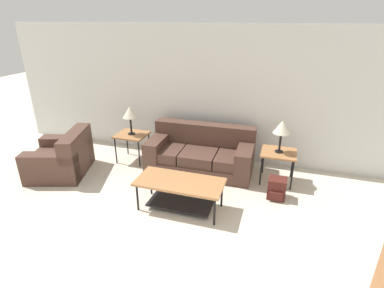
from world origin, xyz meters
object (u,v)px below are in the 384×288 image
side_table_left (132,137)px  table_lamp_right (282,128)px  backpack (277,189)px  couch (201,154)px  coffee_table (180,188)px  side_table_right (279,155)px  armchair (62,159)px  table_lamp_left (130,113)px

side_table_left → table_lamp_right: 2.86m
backpack → couch: bearing=157.0°
couch → side_table_left: 1.42m
coffee_table → side_table_right: 1.87m
armchair → coffee_table: (2.47, -0.42, 0.07)m
armchair → side_table_right: (3.82, 0.87, 0.23)m
side_table_left → table_lamp_left: bearing=90.0°
side_table_left → table_lamp_left: (0.00, 0.00, 0.49)m
coffee_table → table_lamp_left: bearing=138.7°
table_lamp_right → backpack: 1.01m
table_lamp_left → side_table_right: bearing=-0.0°
couch → armchair: couch is taller
coffee_table → table_lamp_right: (1.35, 1.29, 0.66)m
table_lamp_left → table_lamp_right: size_ratio=1.00×
couch → side_table_left: size_ratio=3.35×
couch → side_table_left: bearing=-177.7°
side_table_left → table_lamp_left: table_lamp_left is taller
couch → coffee_table: bearing=-87.3°
couch → side_table_left: couch is taller
side_table_right → table_lamp_left: size_ratio=1.04×
couch → backpack: 1.57m
side_table_left → side_table_right: (2.82, 0.00, 0.00)m
armchair → table_lamp_left: 1.51m
table_lamp_left → backpack: size_ratio=1.65×
table_lamp_right → coffee_table: bearing=-136.2°
side_table_right → table_lamp_left: 2.86m
side_table_right → table_lamp_left: table_lamp_left is taller
couch → side_table_right: size_ratio=3.35×
side_table_right → side_table_left: bearing=180.0°
table_lamp_right → couch: bearing=177.7°
armchair → side_table_right: size_ratio=2.20×
coffee_table → side_table_left: bearing=138.7°
coffee_table → armchair: bearing=170.3°
side_table_left → backpack: size_ratio=1.72×
couch → armchair: size_ratio=1.52×
coffee_table → backpack: 1.57m
coffee_table → side_table_right: bearing=43.8°
armchair → table_lamp_right: size_ratio=2.30×
table_lamp_left → side_table_left: bearing=-90.0°
side_table_left → couch: bearing=2.3°
side_table_right → table_lamp_right: 0.49m
armchair → backpack: size_ratio=3.79×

